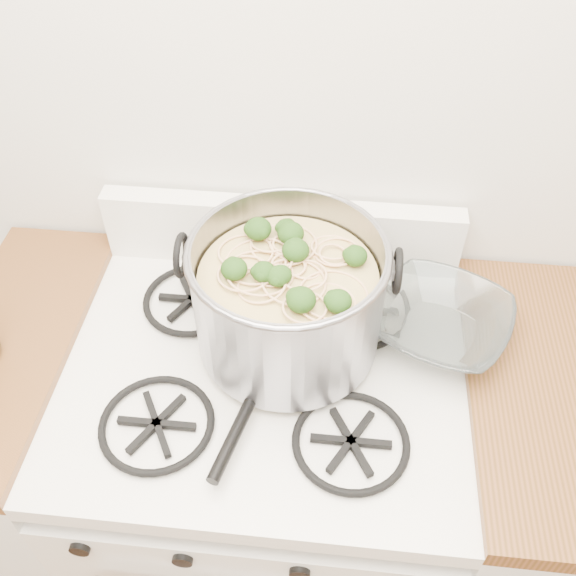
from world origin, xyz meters
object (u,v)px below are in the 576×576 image
at_px(spatula, 269,362).
at_px(glass_bowl, 439,328).
at_px(stock_pot, 288,299).
at_px(gas_range, 269,485).

distance_m(spatula, glass_bowl, 0.34).
bearing_deg(stock_pot, glass_bowl, 8.43).
xyz_separation_m(stock_pot, glass_bowl, (0.29, 0.04, -0.10)).
distance_m(stock_pot, spatula, 0.12).
bearing_deg(spatula, stock_pot, 82.86).
height_order(stock_pot, spatula, stock_pot).
distance_m(stock_pot, glass_bowl, 0.31).
distance_m(gas_range, spatula, 0.50).
bearing_deg(glass_bowl, spatula, -160.16).
relative_size(spatula, glass_bowl, 2.99).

